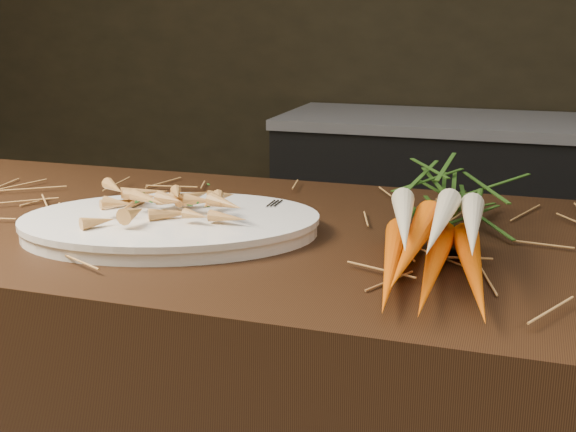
# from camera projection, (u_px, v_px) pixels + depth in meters

# --- Properties ---
(back_counter) EXTENTS (1.82, 0.62, 0.84)m
(back_counter) POSITION_uv_depth(u_px,v_px,m) (505.00, 223.00, 2.91)
(back_counter) COLOR black
(back_counter) RESTS_ON ground
(straw_bedding) EXTENTS (1.40, 0.60, 0.02)m
(straw_bedding) POSITION_uv_depth(u_px,v_px,m) (294.00, 225.00, 1.14)
(straw_bedding) COLOR olive
(straw_bedding) RESTS_ON main_counter
(root_veg_bunch) EXTENTS (0.21, 0.58, 0.11)m
(root_veg_bunch) POSITION_uv_depth(u_px,v_px,m) (442.00, 211.00, 1.06)
(root_veg_bunch) COLOR #CB4300
(root_veg_bunch) RESTS_ON main_counter
(serving_platter) EXTENTS (0.54, 0.45, 0.02)m
(serving_platter) POSITION_uv_depth(u_px,v_px,m) (171.00, 227.00, 1.12)
(serving_platter) COLOR white
(serving_platter) RESTS_ON main_counter
(roasted_veg_heap) EXTENTS (0.27, 0.23, 0.05)m
(roasted_veg_heap) POSITION_uv_depth(u_px,v_px,m) (170.00, 203.00, 1.11)
(roasted_veg_heap) COLOR #A46C32
(roasted_veg_heap) RESTS_ON serving_platter
(serving_fork) EXTENTS (0.02, 0.17, 0.00)m
(serving_fork) POSITION_uv_depth(u_px,v_px,m) (276.00, 220.00, 1.11)
(serving_fork) COLOR silver
(serving_fork) RESTS_ON serving_platter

